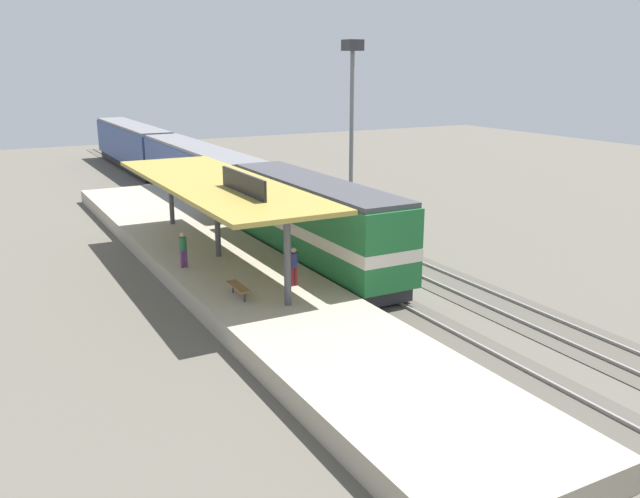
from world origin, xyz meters
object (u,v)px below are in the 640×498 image
object	(u,v)px
person_walking	(183,248)
locomotive	(314,223)
platform_bench	(238,287)
light_mast	(352,92)
person_waiting	(294,264)
passenger_carriage_front	(200,175)
passenger_carriage_rear	(132,145)

from	to	relation	value
person_walking	locomotive	bearing A→B (deg)	-4.05
platform_bench	light_mast	xyz separation A→B (m)	(13.80, 14.04, 7.05)
person_walking	light_mast	bearing A→B (deg)	31.47
platform_bench	person_walking	world-z (taller)	person_walking
light_mast	person_walking	xyz separation A→B (m)	(-14.51, -8.88, -6.54)
platform_bench	person_waiting	size ratio (longest dim) A/B	0.99
platform_bench	passenger_carriage_front	xyz separation A→B (m)	(6.00, 22.68, 0.97)
passenger_carriage_front	person_walking	bearing A→B (deg)	-110.96
locomotive	person_waiting	world-z (taller)	locomotive
passenger_carriage_front	person_walking	distance (m)	18.77
light_mast	passenger_carriage_front	bearing A→B (deg)	132.07
person_waiting	locomotive	bearing A→B (deg)	53.01
passenger_carriage_front	person_waiting	bearing A→B (deg)	-98.41
passenger_carriage_front	platform_bench	bearing A→B (deg)	-104.82
passenger_carriage_rear	person_walking	distance (m)	38.91
passenger_carriage_front	person_waiting	world-z (taller)	passenger_carriage_front
light_mast	passenger_carriage_rear	bearing A→B (deg)	104.84
passenger_carriage_front	light_mast	size ratio (longest dim) A/B	1.71
locomotive	light_mast	bearing A→B (deg)	50.19
passenger_carriage_rear	person_walking	world-z (taller)	passenger_carriage_rear
person_waiting	platform_bench	bearing A→B (deg)	-174.03
platform_bench	light_mast	size ratio (longest dim) A/B	0.15
locomotive	passenger_carriage_front	xyz separation A→B (m)	(0.00, 18.00, -0.10)
platform_bench	passenger_carriage_rear	size ratio (longest dim) A/B	0.08
locomotive	passenger_carriage_rear	distance (m)	38.80
locomotive	person_walking	size ratio (longest dim) A/B	8.44
light_mast	person_walking	bearing A→B (deg)	-148.53
person_waiting	person_walking	world-z (taller)	same
person_waiting	light_mast	bearing A→B (deg)	51.07
passenger_carriage_front	light_mast	xyz separation A→B (m)	(7.80, -8.64, 6.08)
locomotive	person_walking	distance (m)	6.75
passenger_carriage_front	light_mast	distance (m)	13.13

